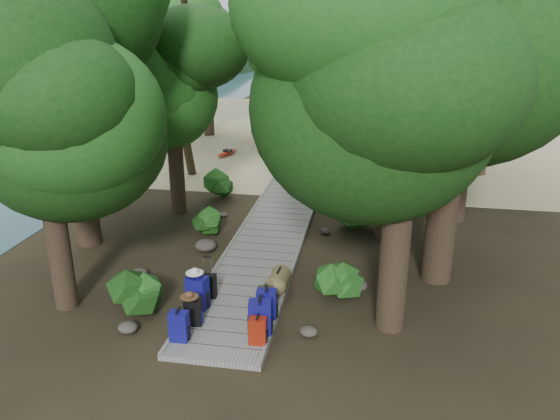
% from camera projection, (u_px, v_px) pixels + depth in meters
% --- Properties ---
extents(ground, '(120.00, 120.00, 0.00)m').
position_uv_depth(ground, '(262.00, 255.00, 14.82)').
color(ground, '#322919').
rests_on(ground, ground).
extents(sand_beach, '(40.00, 22.00, 0.02)m').
position_uv_depth(sand_beach, '(321.00, 133.00, 29.62)').
color(sand_beach, '#C7BB86').
rests_on(sand_beach, ground).
extents(distant_hill, '(32.00, 16.00, 12.00)m').
position_uv_depth(distant_hill, '(17.00, 66.00, 65.65)').
color(distant_hill, black).
rests_on(distant_hill, ground).
extents(boardwalk, '(2.00, 12.00, 0.12)m').
position_uv_depth(boardwalk, '(269.00, 239.00, 15.72)').
color(boardwalk, gray).
rests_on(boardwalk, ground).
extents(backpack_left_a, '(0.37, 0.26, 0.69)m').
position_uv_depth(backpack_left_a, '(179.00, 325.00, 10.68)').
color(backpack_left_a, navy).
rests_on(backpack_left_a, boardwalk).
extents(backpack_left_b, '(0.39, 0.30, 0.65)m').
position_uv_depth(backpack_left_b, '(193.00, 310.00, 11.24)').
color(backpack_left_b, black).
rests_on(backpack_left_b, boardwalk).
extents(backpack_left_c, '(0.49, 0.39, 0.82)m').
position_uv_depth(backpack_left_c, '(197.00, 291.00, 11.84)').
color(backpack_left_c, navy).
rests_on(backpack_left_c, boardwalk).
extents(backpack_right_a, '(0.35, 0.26, 0.61)m').
position_uv_depth(backpack_right_a, '(258.00, 329.00, 10.60)').
color(backpack_right_a, maroon).
rests_on(backpack_right_a, boardwalk).
extents(backpack_right_b, '(0.49, 0.38, 0.81)m').
position_uv_depth(backpack_right_b, '(260.00, 316.00, 10.87)').
color(backpack_right_b, navy).
rests_on(backpack_right_b, boardwalk).
extents(backpack_right_c, '(0.45, 0.34, 0.72)m').
position_uv_depth(backpack_right_c, '(266.00, 303.00, 11.45)').
color(backpack_right_c, navy).
rests_on(backpack_right_c, boardwalk).
extents(backpack_right_d, '(0.36, 0.28, 0.50)m').
position_uv_depth(backpack_right_d, '(265.00, 295.00, 11.98)').
color(backpack_right_d, '#333919').
rests_on(backpack_right_d, boardwalk).
extents(duffel_right_khaki, '(0.49, 0.70, 0.44)m').
position_uv_depth(duffel_right_khaki, '(279.00, 279.00, 12.74)').
color(duffel_right_khaki, brown).
rests_on(duffel_right_khaki, boardwalk).
extents(suitcase_on_boardwalk, '(0.38, 0.23, 0.56)m').
position_uv_depth(suitcase_on_boardwalk, '(208.00, 286.00, 12.32)').
color(suitcase_on_boardwalk, black).
rests_on(suitcase_on_boardwalk, boardwalk).
extents(lone_suitcase_on_sand, '(0.43, 0.33, 0.60)m').
position_uv_depth(lone_suitcase_on_sand, '(310.00, 166.00, 22.12)').
color(lone_suitcase_on_sand, black).
rests_on(lone_suitcase_on_sand, sand_beach).
extents(hat_brown, '(0.38, 0.38, 0.11)m').
position_uv_depth(hat_brown, '(189.00, 294.00, 11.08)').
color(hat_brown, '#51351E').
rests_on(hat_brown, backpack_left_b).
extents(hat_white, '(0.39, 0.39, 0.13)m').
position_uv_depth(hat_white, '(195.00, 270.00, 11.72)').
color(hat_white, silver).
rests_on(hat_white, backpack_left_c).
extents(kayak, '(1.58, 3.26, 0.32)m').
position_uv_depth(kayak, '(227.00, 152.00, 24.95)').
color(kayak, '#A5220E').
rests_on(kayak, sand_beach).
extents(sun_lounger, '(1.39, 2.09, 0.65)m').
position_uv_depth(sun_lounger, '(382.00, 157.00, 23.43)').
color(sun_lounger, silver).
rests_on(sun_lounger, sand_beach).
extents(tree_right_a, '(5.04, 5.04, 8.41)m').
position_uv_depth(tree_right_a, '(405.00, 129.00, 10.04)').
color(tree_right_a, black).
rests_on(tree_right_a, ground).
extents(tree_right_b, '(5.73, 5.73, 10.23)m').
position_uv_depth(tree_right_b, '(458.00, 67.00, 11.76)').
color(tree_right_b, black).
rests_on(tree_right_b, ground).
extents(tree_right_c, '(5.52, 5.52, 9.56)m').
position_uv_depth(tree_right_c, '(398.00, 70.00, 14.41)').
color(tree_right_c, black).
rests_on(tree_right_c, ground).
extents(tree_right_d, '(5.71, 5.71, 10.48)m').
position_uv_depth(tree_right_d, '(472.00, 48.00, 15.58)').
color(tree_right_d, black).
rests_on(tree_right_d, ground).
extents(tree_right_e, '(5.40, 5.40, 9.73)m').
position_uv_depth(tree_right_e, '(418.00, 53.00, 19.03)').
color(tree_right_e, black).
rests_on(tree_right_e, ground).
extents(tree_right_f, '(6.17, 6.17, 11.02)m').
position_uv_depth(tree_right_f, '(493.00, 32.00, 20.32)').
color(tree_right_f, black).
rests_on(tree_right_f, ground).
extents(tree_left_a, '(4.20, 4.20, 6.99)m').
position_uv_depth(tree_left_a, '(45.00, 155.00, 11.08)').
color(tree_left_a, black).
rests_on(tree_left_a, ground).
extents(tree_left_b, '(5.32, 5.32, 9.57)m').
position_uv_depth(tree_left_b, '(68.00, 71.00, 13.96)').
color(tree_left_b, black).
rests_on(tree_left_b, ground).
extents(tree_left_c, '(4.04, 4.04, 7.02)m').
position_uv_depth(tree_left_c, '(172.00, 105.00, 16.80)').
color(tree_left_c, black).
rests_on(tree_left_c, ground).
extents(tree_back_a, '(4.57, 4.57, 7.92)m').
position_uv_depth(tree_back_a, '(291.00, 58.00, 27.98)').
color(tree_back_a, black).
rests_on(tree_back_a, ground).
extents(tree_back_b, '(5.47, 5.47, 9.76)m').
position_uv_depth(tree_back_b, '(356.00, 39.00, 28.24)').
color(tree_back_b, black).
rests_on(tree_back_b, ground).
extents(tree_back_c, '(5.09, 5.09, 9.16)m').
position_uv_depth(tree_back_c, '(424.00, 48.00, 26.24)').
color(tree_back_c, black).
rests_on(tree_back_c, ground).
extents(tree_back_d, '(4.79, 4.79, 7.98)m').
position_uv_depth(tree_back_d, '(206.00, 58.00, 27.74)').
color(tree_back_d, black).
rests_on(tree_back_d, ground).
extents(palm_right_a, '(4.55, 4.55, 7.76)m').
position_uv_depth(palm_right_a, '(385.00, 87.00, 17.92)').
color(palm_right_a, '#133C10').
rests_on(palm_right_a, ground).
extents(palm_right_b, '(4.87, 4.87, 9.41)m').
position_uv_depth(palm_right_b, '(440.00, 51.00, 22.35)').
color(palm_right_b, '#133C10').
rests_on(palm_right_b, ground).
extents(palm_right_c, '(4.75, 4.75, 7.56)m').
position_uv_depth(palm_right_c, '(358.00, 70.00, 24.12)').
color(palm_right_c, '#133C10').
rests_on(palm_right_c, ground).
extents(palm_left_a, '(4.69, 4.69, 7.47)m').
position_uv_depth(palm_left_a, '(180.00, 81.00, 20.83)').
color(palm_left_a, '#133C10').
rests_on(palm_left_a, ground).
extents(rock_left_a, '(0.41, 0.37, 0.23)m').
position_uv_depth(rock_left_a, '(128.00, 327.00, 11.23)').
color(rock_left_a, '#4C473F').
rests_on(rock_left_a, ground).
extents(rock_left_b, '(0.40, 0.36, 0.22)m').
position_uv_depth(rock_left_b, '(140.00, 273.00, 13.59)').
color(rock_left_b, '#4C473F').
rests_on(rock_left_b, ground).
extents(rock_left_c, '(0.59, 0.53, 0.32)m').
position_uv_depth(rock_left_c, '(206.00, 245.00, 15.04)').
color(rock_left_c, '#4C473F').
rests_on(rock_left_c, ground).
extents(rock_left_d, '(0.27, 0.25, 0.15)m').
position_uv_depth(rock_left_d, '(223.00, 214.00, 17.57)').
color(rock_left_d, '#4C473F').
rests_on(rock_left_d, ground).
extents(rock_right_a, '(0.37, 0.33, 0.20)m').
position_uv_depth(rock_right_a, '(309.00, 331.00, 11.11)').
color(rock_right_a, '#4C473F').
rests_on(rock_right_a, ground).
extents(rock_right_b, '(0.50, 0.45, 0.28)m').
position_uv_depth(rock_right_b, '(357.00, 285.00, 12.91)').
color(rock_right_b, '#4C473F').
rests_on(rock_right_b, ground).
extents(rock_right_c, '(0.32, 0.29, 0.17)m').
position_uv_depth(rock_right_c, '(326.00, 231.00, 16.22)').
color(rock_right_c, '#4C473F').
rests_on(rock_right_c, ground).
extents(rock_right_d, '(0.52, 0.47, 0.29)m').
position_uv_depth(rock_right_d, '(358.00, 207.00, 18.02)').
color(rock_right_d, '#4C473F').
rests_on(rock_right_d, ground).
extents(shrub_left_a, '(1.08, 1.08, 0.97)m').
position_uv_depth(shrub_left_a, '(139.00, 290.00, 11.96)').
color(shrub_left_a, '#18511A').
rests_on(shrub_left_a, ground).
extents(shrub_left_b, '(0.84, 0.84, 0.76)m').
position_uv_depth(shrub_left_b, '(207.00, 222.00, 16.08)').
color(shrub_left_b, '#18511A').
rests_on(shrub_left_b, ground).
extents(shrub_left_c, '(1.13, 1.13, 1.02)m').
position_uv_depth(shrub_left_c, '(218.00, 185.00, 19.11)').
color(shrub_left_c, '#18511A').
rests_on(shrub_left_c, ground).
extents(shrub_right_a, '(1.03, 1.03, 0.93)m').
position_uv_depth(shrub_right_a, '(338.00, 280.00, 12.45)').
color(shrub_right_a, '#18511A').
rests_on(shrub_right_a, ground).
extents(shrub_right_b, '(1.35, 1.35, 1.21)m').
position_uv_depth(shrub_right_b, '(350.00, 210.00, 16.43)').
color(shrub_right_b, '#18511A').
rests_on(shrub_right_b, ground).
extents(shrub_right_c, '(0.93, 0.93, 0.84)m').
position_uv_depth(shrub_right_c, '(348.00, 182.00, 19.74)').
color(shrub_right_c, '#18511A').
rests_on(shrub_right_c, ground).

